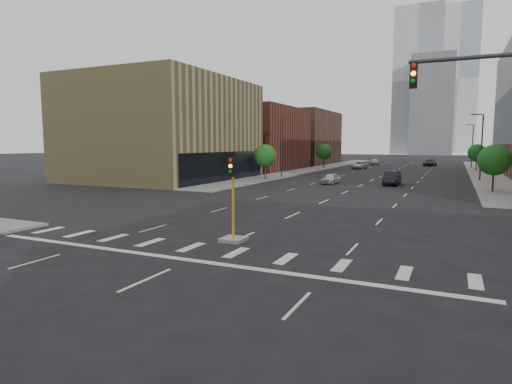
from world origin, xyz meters
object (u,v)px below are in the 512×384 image
Objects in this scene: median_traffic_signal at (233,223)px; car_distant at (375,162)px; car_mid_right at (392,178)px; car_far_left at (359,165)px; car_deep_right at (430,163)px; car_near_left at (331,179)px.

car_distant is at bearing 94.72° from median_traffic_signal.
car_far_left is at bearing 107.11° from car_mid_right.
car_mid_right is (3.39, 35.62, -0.14)m from median_traffic_signal.
car_far_left is 1.01× the size of car_deep_right.
car_mid_right reaches higher than car_distant.
car_far_left is 1.22× the size of car_distant.
car_far_left is at bearing -95.17° from car_distant.
median_traffic_signal is at bearing -90.10° from car_distant.
car_deep_right is at bearing 86.48° from median_traffic_signal.
median_traffic_signal is 68.48m from car_far_left.
median_traffic_signal is 0.82× the size of car_far_left.
median_traffic_signal reaches higher than car_far_left.
median_traffic_signal is at bearing -83.71° from car_deep_right.
car_deep_right is at bearing -6.84° from car_distant.
car_near_left is 52.44m from car_deep_right.
car_far_left reaches higher than car_near_left.
car_far_left is 17.75m from car_distant.
median_traffic_signal is at bearing -96.37° from car_mid_right.
car_deep_right is (1.86, 49.80, -0.06)m from car_mid_right.
median_traffic_signal is 35.78m from car_mid_right.
median_traffic_signal is 0.87× the size of car_mid_right.
car_deep_right reaches higher than car_distant.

